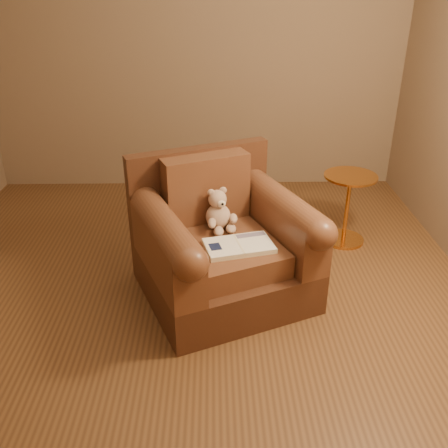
{
  "coord_description": "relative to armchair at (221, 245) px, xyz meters",
  "views": [
    {
      "loc": [
        0.17,
        -2.89,
        2.01
      ],
      "look_at": [
        0.23,
        -0.07,
        0.56
      ],
      "focal_mm": 40.0,
      "sensor_mm": 36.0,
      "label": 1
    }
  ],
  "objects": [
    {
      "name": "floor",
      "position": [
        -0.21,
        -0.02,
        -0.36
      ],
      "size": [
        4.0,
        4.0,
        0.0
      ],
      "primitive_type": "plane",
      "color": "brown",
      "rests_on": "ground"
    },
    {
      "name": "side_table",
      "position": [
        1.02,
        0.69,
        -0.04
      ],
      "size": [
        0.42,
        0.42,
        0.58
      ],
      "color": "gold",
      "rests_on": "floor"
    },
    {
      "name": "teddy_bear",
      "position": [
        -0.01,
        0.09,
        0.19
      ],
      "size": [
        0.21,
        0.24,
        0.29
      ],
      "rotation": [
        0.0,
        0.0,
        0.43
      ],
      "color": "tan",
      "rests_on": "armchair"
    },
    {
      "name": "armchair",
      "position": [
        0.0,
        0.0,
        0.0
      ],
      "size": [
        1.32,
        1.29,
        0.92
      ],
      "rotation": [
        0.0,
        0.0,
        0.39
      ],
      "color": "#472717",
      "rests_on": "floor"
    },
    {
      "name": "room",
      "position": [
        -0.21,
        -0.02,
        1.36
      ],
      "size": [
        4.02,
        4.02,
        2.71
      ],
      "color": "#7B624B",
      "rests_on": "ground"
    },
    {
      "name": "guidebook",
      "position": [
        0.11,
        -0.19,
        0.1
      ],
      "size": [
        0.47,
        0.35,
        0.03
      ],
      "rotation": [
        0.0,
        0.0,
        0.24
      ],
      "color": "beige",
      "rests_on": "armchair"
    }
  ]
}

